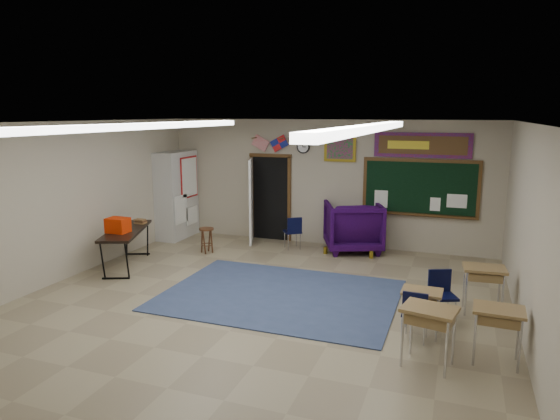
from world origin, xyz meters
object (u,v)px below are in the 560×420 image
(student_desk_front_left, at_px, (421,310))
(student_desk_front_right, at_px, (483,287))
(folding_table, at_px, (126,246))
(wooden_stool, at_px, (207,240))
(wingback_armchair, at_px, (353,226))

(student_desk_front_left, bearing_deg, student_desk_front_right, 54.89)
(folding_table, relative_size, wooden_stool, 3.47)
(wingback_armchair, xyz_separation_m, folding_table, (-4.16, -2.82, -0.14))
(wingback_armchair, distance_m, student_desk_front_right, 4.00)
(student_desk_front_left, xyz_separation_m, wooden_stool, (-4.95, 2.75, -0.08))
(folding_table, bearing_deg, student_desk_front_left, -33.57)
(student_desk_front_right, xyz_separation_m, folding_table, (-6.88, 0.11, 0.00))
(wingback_armchair, distance_m, wooden_stool, 3.38)
(folding_table, bearing_deg, wingback_armchair, 12.48)
(student_desk_front_left, distance_m, wooden_stool, 5.66)
(student_desk_front_right, relative_size, wooden_stool, 1.32)
(student_desk_front_right, bearing_deg, wooden_stool, 160.30)
(wingback_armchair, relative_size, wooden_stool, 2.19)
(folding_table, bearing_deg, student_desk_front_right, -22.62)
(wingback_armchair, height_order, wooden_stool, wingback_armchair)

